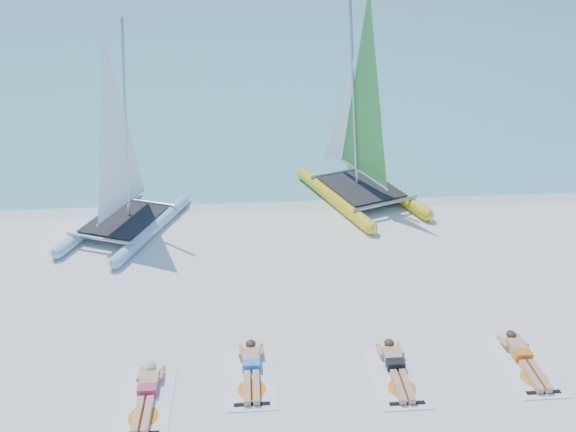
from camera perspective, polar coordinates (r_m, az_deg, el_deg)
name	(u,v)px	position (r m, az deg, el deg)	size (l,w,h in m)	color
ground	(265,297)	(14.16, -2.35, -8.19)	(140.00, 140.00, 0.00)	silver
sea	(247,6)	(75.04, -4.16, 20.55)	(140.00, 115.00, 0.01)	#6DB5B6
wet_sand_strip	(259,202)	(18.93, -2.94, 1.40)	(140.00, 1.40, 0.01)	silver
catamaran_blue	(120,172)	(17.15, -16.72, 4.29)	(3.70, 5.07, 6.26)	#AFCDE6
catamaran_yellow	(356,131)	(18.96, 6.90, 8.57)	(4.17, 5.76, 7.12)	yellow
towel_a	(146,403)	(11.73, -14.22, -17.95)	(1.00, 1.85, 0.02)	white
sunbather_a	(147,392)	(11.79, -14.13, -16.92)	(0.37, 1.73, 0.26)	#DDAF74
towel_b	(252,377)	(11.94, -3.72, -16.03)	(1.00, 1.85, 0.02)	white
sunbather_b	(251,367)	(12.00, -3.75, -15.02)	(0.37, 1.73, 0.26)	#DDAF74
towel_c	(398,376)	(12.14, 11.07, -15.69)	(1.00, 1.85, 0.02)	white
sunbather_c	(396,366)	(12.21, 10.89, -14.71)	(0.37, 1.73, 0.26)	#DDAF74
towel_d	(526,367)	(13.13, 23.05, -13.89)	(1.00, 1.85, 0.02)	white
sunbather_d	(523,356)	(13.19, 22.78, -13.01)	(0.37, 1.73, 0.26)	#DDAF74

